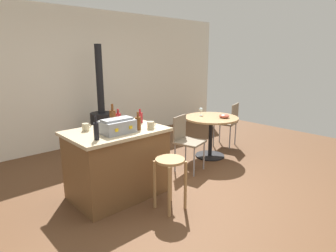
{
  "coord_description": "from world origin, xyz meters",
  "views": [
    {
      "loc": [
        -2.43,
        -2.38,
        1.79
      ],
      "look_at": [
        0.29,
        0.61,
        0.78
      ],
      "focal_mm": 30.0,
      "sensor_mm": 36.0,
      "label": 1
    }
  ],
  "objects_px": {
    "kitchen_island": "(117,163)",
    "toolbox": "(117,126)",
    "dining_table": "(211,127)",
    "cup_0": "(125,119)",
    "wood_stove": "(102,124)",
    "folding_chair_far": "(229,121)",
    "cup_1": "(86,127)",
    "wooden_stool": "(170,172)",
    "bottle_0": "(138,123)",
    "bottle_2": "(140,117)",
    "bottle_3": "(118,119)",
    "cup_3": "(151,125)",
    "serving_bowl": "(224,116)",
    "folding_chair_near": "(186,139)",
    "bottle_1": "(113,118)",
    "cup_2": "(103,125)",
    "bottle_4": "(96,131)",
    "wine_glass": "(201,110)"
  },
  "relations": [
    {
      "from": "kitchen_island",
      "to": "toolbox",
      "type": "height_order",
      "value": "toolbox"
    },
    {
      "from": "dining_table",
      "to": "cup_0",
      "type": "xyz_separation_m",
      "value": [
        -1.72,
        0.16,
        0.37
      ]
    },
    {
      "from": "kitchen_island",
      "to": "wood_stove",
      "type": "distance_m",
      "value": 1.98
    },
    {
      "from": "folding_chair_far",
      "to": "cup_1",
      "type": "relative_size",
      "value": 7.3
    },
    {
      "from": "wooden_stool",
      "to": "cup_1",
      "type": "relative_size",
      "value": 5.25
    },
    {
      "from": "bottle_0",
      "to": "bottle_2",
      "type": "relative_size",
      "value": 1.2
    },
    {
      "from": "bottle_3",
      "to": "cup_3",
      "type": "relative_size",
      "value": 1.71
    },
    {
      "from": "wooden_stool",
      "to": "cup_3",
      "type": "xyz_separation_m",
      "value": [
        0.1,
        0.47,
        0.46
      ]
    },
    {
      "from": "wood_stove",
      "to": "serving_bowl",
      "type": "height_order",
      "value": "wood_stove"
    },
    {
      "from": "folding_chair_near",
      "to": "cup_1",
      "type": "bearing_deg",
      "value": 171.96
    },
    {
      "from": "bottle_2",
      "to": "serving_bowl",
      "type": "distance_m",
      "value": 1.71
    },
    {
      "from": "dining_table",
      "to": "toolbox",
      "type": "relative_size",
      "value": 2.45
    },
    {
      "from": "wooden_stool",
      "to": "cup_1",
      "type": "distance_m",
      "value": 1.18
    },
    {
      "from": "dining_table",
      "to": "folding_chair_far",
      "type": "relative_size",
      "value": 1.09
    },
    {
      "from": "cup_3",
      "to": "dining_table",
      "type": "bearing_deg",
      "value": 12.44
    },
    {
      "from": "folding_chair_near",
      "to": "wood_stove",
      "type": "distance_m",
      "value": 1.88
    },
    {
      "from": "bottle_0",
      "to": "kitchen_island",
      "type": "bearing_deg",
      "value": 137.25
    },
    {
      "from": "bottle_1",
      "to": "wood_stove",
      "type": "bearing_deg",
      "value": 65.62
    },
    {
      "from": "folding_chair_far",
      "to": "bottle_2",
      "type": "bearing_deg",
      "value": -176.41
    },
    {
      "from": "cup_0",
      "to": "kitchen_island",
      "type": "bearing_deg",
      "value": -139.83
    },
    {
      "from": "wood_stove",
      "to": "folding_chair_near",
      "type": "bearing_deg",
      "value": -75.81
    },
    {
      "from": "wood_stove",
      "to": "cup_1",
      "type": "bearing_deg",
      "value": -124.7
    },
    {
      "from": "bottle_2",
      "to": "cup_1",
      "type": "relative_size",
      "value": 1.58
    },
    {
      "from": "bottle_1",
      "to": "cup_3",
      "type": "relative_size",
      "value": 2.45
    },
    {
      "from": "wood_stove",
      "to": "cup_2",
      "type": "xyz_separation_m",
      "value": [
        -0.89,
        -1.63,
        0.43
      ]
    },
    {
      "from": "toolbox",
      "to": "bottle_2",
      "type": "distance_m",
      "value": 0.59
    },
    {
      "from": "cup_3",
      "to": "serving_bowl",
      "type": "bearing_deg",
      "value": 5.64
    },
    {
      "from": "cup_3",
      "to": "wooden_stool",
      "type": "bearing_deg",
      "value": -101.72
    },
    {
      "from": "wood_stove",
      "to": "cup_0",
      "type": "height_order",
      "value": "wood_stove"
    },
    {
      "from": "bottle_3",
      "to": "bottle_4",
      "type": "xyz_separation_m",
      "value": [
        -0.57,
        -0.45,
        0.02
      ]
    },
    {
      "from": "bottle_4",
      "to": "cup_1",
      "type": "bearing_deg",
      "value": 78.44
    },
    {
      "from": "kitchen_island",
      "to": "bottle_3",
      "type": "height_order",
      "value": "bottle_3"
    },
    {
      "from": "dining_table",
      "to": "cup_1",
      "type": "xyz_separation_m",
      "value": [
        -2.34,
        0.09,
        0.37
      ]
    },
    {
      "from": "folding_chair_near",
      "to": "folding_chair_far",
      "type": "relative_size",
      "value": 0.99
    },
    {
      "from": "cup_3",
      "to": "bottle_0",
      "type": "bearing_deg",
      "value": 157.71
    },
    {
      "from": "dining_table",
      "to": "bottle_1",
      "type": "distance_m",
      "value": 2.02
    },
    {
      "from": "toolbox",
      "to": "dining_table",
      "type": "bearing_deg",
      "value": 6.81
    },
    {
      "from": "cup_0",
      "to": "serving_bowl",
      "type": "distance_m",
      "value": 1.87
    },
    {
      "from": "dining_table",
      "to": "bottle_0",
      "type": "relative_size",
      "value": 4.17
    },
    {
      "from": "folding_chair_near",
      "to": "bottle_4",
      "type": "xyz_separation_m",
      "value": [
        -1.66,
        -0.22,
        0.47
      ]
    },
    {
      "from": "cup_3",
      "to": "serving_bowl",
      "type": "height_order",
      "value": "cup_3"
    },
    {
      "from": "dining_table",
      "to": "bottle_4",
      "type": "xyz_separation_m",
      "value": [
        -2.43,
        -0.35,
        0.43
      ]
    },
    {
      "from": "folding_chair_near",
      "to": "serving_bowl",
      "type": "relative_size",
      "value": 4.87
    },
    {
      "from": "toolbox",
      "to": "wine_glass",
      "type": "relative_size",
      "value": 2.73
    },
    {
      "from": "bottle_3",
      "to": "cup_3",
      "type": "distance_m",
      "value": 0.51
    },
    {
      "from": "bottle_0",
      "to": "cup_2",
      "type": "relative_size",
      "value": 1.96
    },
    {
      "from": "kitchen_island",
      "to": "cup_1",
      "type": "xyz_separation_m",
      "value": [
        -0.3,
        0.21,
        0.49
      ]
    },
    {
      "from": "wooden_stool",
      "to": "bottle_2",
      "type": "xyz_separation_m",
      "value": [
        0.21,
        0.84,
        0.49
      ]
    },
    {
      "from": "toolbox",
      "to": "bottle_3",
      "type": "relative_size",
      "value": 1.84
    },
    {
      "from": "folding_chair_near",
      "to": "cup_0",
      "type": "distance_m",
      "value": 1.07
    }
  ]
}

